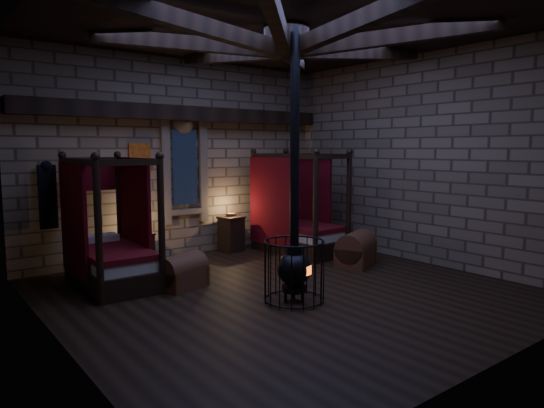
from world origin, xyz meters
TOP-DOWN VIEW (x-y plane):
  - room at (-0.00, 0.09)m, footprint 7.02×7.02m
  - bed_left at (-2.12, 2.16)m, footprint 1.14×2.09m
  - bed_right at (2.11, 2.19)m, footprint 1.21×2.16m
  - trunk_left at (-1.27, 1.17)m, footprint 0.90×0.72m
  - trunk_right at (2.21, 0.49)m, footprint 1.09×0.92m
  - nightstand_left at (-1.17, 3.02)m, footprint 0.45×0.44m
  - nightstand_right at (0.97, 3.13)m, footprint 0.57×0.55m
  - stove at (-0.26, -0.52)m, footprint 0.92×0.92m

SIDE VIEW (x-z plane):
  - trunk_left at x=-1.27m, z-range -0.03..0.55m
  - trunk_right at x=2.21m, z-range -0.04..0.65m
  - nightstand_left at x=-1.17m, z-range -0.06..0.74m
  - nightstand_right at x=0.97m, z-range -0.03..0.84m
  - bed_left at x=-2.12m, z-range -0.55..1.61m
  - bed_right at x=2.11m, z-range -0.56..1.65m
  - stove at x=-0.26m, z-range -1.44..2.61m
  - room at x=0.00m, z-range 1.60..5.89m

